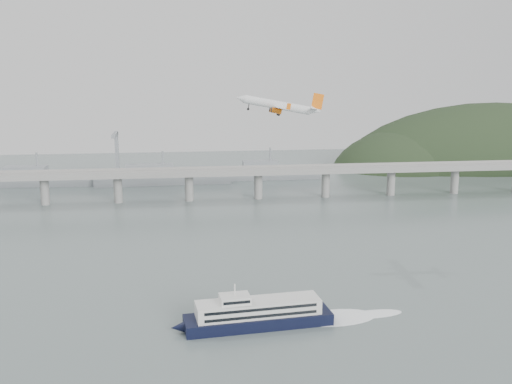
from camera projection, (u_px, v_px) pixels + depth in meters
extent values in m
plane|color=slate|center=(273.00, 308.00, 239.73)|extent=(900.00, 900.00, 0.00)
cube|color=gray|center=(231.00, 172.00, 429.68)|extent=(800.00, 22.00, 2.20)
cube|color=gray|center=(232.00, 172.00, 419.07)|extent=(800.00, 0.60, 1.80)
cube|color=gray|center=(230.00, 167.00, 439.45)|extent=(800.00, 0.60, 1.80)
cylinder|color=gray|center=(45.00, 191.00, 415.93)|extent=(6.00, 6.00, 21.00)
cylinder|color=gray|center=(118.00, 189.00, 422.06)|extent=(6.00, 6.00, 21.00)
cylinder|color=gray|center=(189.00, 188.00, 428.18)|extent=(6.00, 6.00, 21.00)
cylinder|color=gray|center=(258.00, 186.00, 434.31)|extent=(6.00, 6.00, 21.00)
cylinder|color=gray|center=(326.00, 184.00, 440.43)|extent=(6.00, 6.00, 21.00)
cylinder|color=gray|center=(391.00, 183.00, 446.56)|extent=(6.00, 6.00, 21.00)
cylinder|color=gray|center=(455.00, 181.00, 452.68)|extent=(6.00, 6.00, 21.00)
ellipsoid|color=black|center=(490.00, 181.00, 596.81)|extent=(320.00, 150.00, 156.00)
ellipsoid|color=black|center=(402.00, 179.00, 574.22)|extent=(140.00, 110.00, 96.00)
cube|color=slate|center=(38.00, 181.00, 482.56)|extent=(95.67, 20.15, 8.00)
cube|color=slate|center=(25.00, 171.00, 479.74)|extent=(33.90, 15.02, 8.00)
cylinder|color=slate|center=(37.00, 161.00, 479.24)|extent=(1.60, 1.60, 14.00)
cube|color=slate|center=(163.00, 179.00, 489.96)|extent=(110.55, 21.43, 8.00)
cube|color=slate|center=(150.00, 170.00, 486.95)|extent=(39.01, 16.73, 8.00)
cylinder|color=slate|center=(163.00, 160.00, 486.64)|extent=(1.60, 1.60, 14.00)
cube|color=slate|center=(270.00, 174.00, 510.69)|extent=(85.00, 13.60, 8.00)
cube|color=slate|center=(260.00, 165.00, 507.99)|extent=(29.75, 11.90, 8.00)
cylinder|color=slate|center=(270.00, 156.00, 507.37)|extent=(1.60, 1.60, 14.00)
cube|color=slate|center=(117.00, 154.00, 515.71)|extent=(3.00, 3.00, 40.00)
cube|color=slate|center=(115.00, 135.00, 502.26)|extent=(3.00, 28.00, 3.00)
cube|color=black|center=(258.00, 320.00, 223.29)|extent=(56.15, 18.56, 4.41)
cone|color=black|center=(178.00, 327.00, 216.84)|extent=(5.92, 4.93, 4.41)
cube|color=silver|center=(258.00, 307.00, 222.26)|extent=(47.16, 15.50, 5.51)
cube|color=black|center=(262.00, 310.00, 216.66)|extent=(41.71, 4.28, 1.10)
cube|color=black|center=(262.00, 316.00, 217.20)|extent=(41.71, 4.28, 1.10)
cube|color=black|center=(255.00, 298.00, 227.28)|extent=(41.71, 4.28, 1.10)
cube|color=black|center=(255.00, 305.00, 227.83)|extent=(41.71, 4.28, 1.10)
cube|color=silver|center=(235.00, 299.00, 219.48)|extent=(11.73, 8.76, 2.87)
cube|color=black|center=(237.00, 303.00, 215.75)|extent=(9.89, 1.10, 1.10)
cylinder|color=silver|center=(235.00, 290.00, 218.75)|extent=(0.60, 0.60, 4.41)
ellipsoid|color=white|center=(336.00, 318.00, 230.44)|extent=(33.15, 18.91, 0.22)
ellipsoid|color=white|center=(373.00, 314.00, 233.78)|extent=(24.48, 10.23, 0.22)
cylinder|color=silver|center=(278.00, 105.00, 287.94)|extent=(32.32, 8.47, 9.76)
cone|color=silver|center=(240.00, 98.00, 286.57)|extent=(5.72, 4.74, 4.88)
cone|color=silver|center=(316.00, 111.00, 289.26)|extent=(6.46, 4.34, 5.08)
cube|color=silver|center=(279.00, 108.00, 288.19)|extent=(8.60, 38.99, 3.40)
cube|color=silver|center=(314.00, 109.00, 289.06)|extent=(4.66, 13.91, 1.63)
cube|color=orange|center=(318.00, 101.00, 288.60)|extent=(6.40, 1.10, 8.20)
cylinder|color=orange|center=(274.00, 110.00, 294.46)|extent=(5.48, 3.28, 3.45)
cylinder|color=black|center=(270.00, 109.00, 294.28)|extent=(1.10, 2.67, 2.65)
cube|color=silver|center=(275.00, 108.00, 294.29)|extent=(3.06, 0.57, 1.86)
cylinder|color=orange|center=(277.00, 111.00, 282.12)|extent=(5.48, 3.28, 3.45)
cylinder|color=black|center=(272.00, 110.00, 281.94)|extent=(1.10, 2.67, 2.65)
cube|color=silver|center=(277.00, 108.00, 281.96)|extent=(3.06, 0.57, 1.86)
cylinder|color=black|center=(278.00, 112.00, 291.40)|extent=(0.93, 0.54, 2.78)
cylinder|color=black|center=(278.00, 114.00, 291.58)|extent=(1.49, 0.60, 1.48)
cylinder|color=black|center=(279.00, 112.00, 285.57)|extent=(0.93, 0.54, 2.78)
cylinder|color=black|center=(279.00, 115.00, 285.75)|extent=(1.49, 0.60, 1.48)
cylinder|color=black|center=(249.00, 107.00, 287.37)|extent=(0.93, 0.54, 2.78)
cylinder|color=black|center=(248.00, 109.00, 287.56)|extent=(1.49, 0.60, 1.48)
cube|color=orange|center=(281.00, 105.00, 307.23)|extent=(2.30, 0.48, 3.02)
cube|color=orange|center=(289.00, 106.00, 269.09)|extent=(2.30, 0.48, 3.02)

